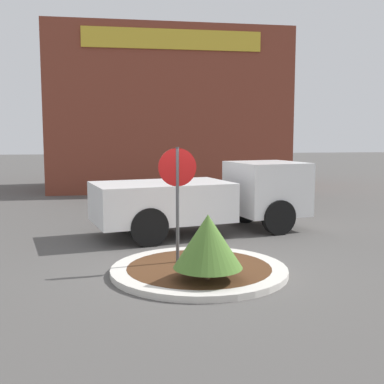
# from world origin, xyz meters

# --- Properties ---
(ground_plane) EXTENTS (120.00, 120.00, 0.00)m
(ground_plane) POSITION_xyz_m (0.00, 0.00, 0.00)
(ground_plane) COLOR #514F4C
(traffic_island) EXTENTS (3.56, 3.56, 0.13)m
(traffic_island) POSITION_xyz_m (0.00, 0.00, 0.06)
(traffic_island) COLOR beige
(traffic_island) RESTS_ON ground_plane
(stop_sign) EXTENTS (0.79, 0.07, 2.53)m
(stop_sign) POSITION_xyz_m (-0.38, 0.44, 1.78)
(stop_sign) COLOR #4C4C51
(stop_sign) RESTS_ON ground_plane
(island_shrub) EXTENTS (1.28, 1.28, 1.22)m
(island_shrub) POSITION_xyz_m (0.01, -0.87, 0.86)
(island_shrub) COLOR brown
(island_shrub) RESTS_ON traffic_island
(utility_truck) EXTENTS (6.38, 3.38, 1.97)m
(utility_truck) POSITION_xyz_m (0.97, 3.93, 1.04)
(utility_truck) COLOR white
(utility_truck) RESTS_ON ground_plane
(storefront_building) EXTENTS (11.75, 6.07, 7.89)m
(storefront_building) POSITION_xyz_m (1.12, 16.11, 3.95)
(storefront_building) COLOR brown
(storefront_building) RESTS_ON ground_plane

